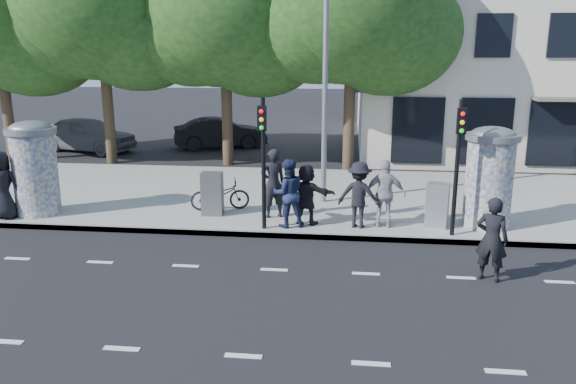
# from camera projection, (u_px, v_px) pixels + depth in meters

# --- Properties ---
(ground) EXTENTS (120.00, 120.00, 0.00)m
(ground) POSITION_uv_depth(u_px,v_px,m) (265.00, 297.00, 10.97)
(ground) COLOR black
(ground) RESTS_ON ground
(sidewalk) EXTENTS (40.00, 8.00, 0.15)m
(sidewalk) POSITION_uv_depth(u_px,v_px,m) (300.00, 196.00, 18.18)
(sidewalk) COLOR gray
(sidewalk) RESTS_ON ground
(curb) EXTENTS (40.00, 0.10, 0.16)m
(curb) POSITION_uv_depth(u_px,v_px,m) (286.00, 235.00, 14.37)
(curb) COLOR slate
(curb) RESTS_ON ground
(lane_dash_near) EXTENTS (32.00, 0.12, 0.01)m
(lane_dash_near) POSITION_uv_depth(u_px,v_px,m) (243.00, 356.00, 8.85)
(lane_dash_near) COLOR silver
(lane_dash_near) RESTS_ON ground
(lane_dash_far) EXTENTS (32.00, 0.12, 0.01)m
(lane_dash_far) POSITION_uv_depth(u_px,v_px,m) (274.00, 270.00, 12.32)
(lane_dash_far) COLOR silver
(lane_dash_far) RESTS_ON ground
(ad_column_left) EXTENTS (1.36, 1.36, 2.65)m
(ad_column_left) POSITION_uv_depth(u_px,v_px,m) (35.00, 166.00, 15.71)
(ad_column_left) COLOR beige
(ad_column_left) RESTS_ON sidewalk
(ad_column_right) EXTENTS (1.36, 1.36, 2.65)m
(ad_column_right) POSITION_uv_depth(u_px,v_px,m) (489.00, 175.00, 14.55)
(ad_column_right) COLOR beige
(ad_column_right) RESTS_ON sidewalk
(traffic_pole_near) EXTENTS (0.22, 0.31, 3.40)m
(traffic_pole_near) POSITION_uv_depth(u_px,v_px,m) (263.00, 150.00, 14.14)
(traffic_pole_near) COLOR black
(traffic_pole_near) RESTS_ON sidewalk
(traffic_pole_far) EXTENTS (0.22, 0.31, 3.40)m
(traffic_pole_far) POSITION_uv_depth(u_px,v_px,m) (458.00, 154.00, 13.62)
(traffic_pole_far) COLOR black
(traffic_pole_far) RESTS_ON sidewalk
(street_lamp) EXTENTS (0.25, 0.93, 8.00)m
(street_lamp) POSITION_uv_depth(u_px,v_px,m) (326.00, 46.00, 16.09)
(street_lamp) COLOR slate
(street_lamp) RESTS_ON sidewalk
(tree_mid_left) EXTENTS (7.20, 7.20, 9.57)m
(tree_mid_left) POSITION_uv_depth(u_px,v_px,m) (100.00, 3.00, 22.33)
(tree_mid_left) COLOR #38281C
(tree_mid_left) RESTS_ON ground
(tree_near_left) EXTENTS (6.80, 6.80, 8.97)m
(tree_near_left) POSITION_uv_depth(u_px,v_px,m) (224.00, 14.00, 22.08)
(tree_near_left) COLOR #38281C
(tree_near_left) RESTS_ON ground
(tree_center) EXTENTS (7.00, 7.00, 9.30)m
(tree_center) POSITION_uv_depth(u_px,v_px,m) (352.00, 5.00, 21.09)
(tree_center) COLOR #38281C
(tree_center) RESTS_ON ground
(building) EXTENTS (20.30, 15.85, 12.00)m
(building) POSITION_uv_depth(u_px,v_px,m) (568.00, 22.00, 27.43)
(building) COLOR beige
(building) RESTS_ON ground
(ped_a) EXTENTS (0.93, 0.61, 1.88)m
(ped_a) POSITION_uv_depth(u_px,v_px,m) (2.00, 185.00, 15.36)
(ped_a) COLOR black
(ped_a) RESTS_ON sidewalk
(ped_b) EXTENTS (0.83, 0.71, 1.93)m
(ped_b) POSITION_uv_depth(u_px,v_px,m) (273.00, 183.00, 15.47)
(ped_b) COLOR black
(ped_b) RESTS_ON sidewalk
(ped_c) EXTENTS (1.05, 0.92, 1.82)m
(ped_c) POSITION_uv_depth(u_px,v_px,m) (288.00, 193.00, 14.65)
(ped_c) COLOR #1B2445
(ped_c) RESTS_ON sidewalk
(ped_d) EXTENTS (1.24, 0.87, 1.74)m
(ped_d) POSITION_uv_depth(u_px,v_px,m) (359.00, 195.00, 14.61)
(ped_d) COLOR black
(ped_d) RESTS_ON sidewalk
(ped_e) EXTENTS (1.10, 0.69, 1.80)m
(ped_e) POSITION_uv_depth(u_px,v_px,m) (385.00, 194.00, 14.61)
(ped_e) COLOR #A6A6A9
(ped_e) RESTS_ON sidewalk
(ped_f) EXTENTS (1.60, 0.93, 1.63)m
(ped_f) POSITION_uv_depth(u_px,v_px,m) (306.00, 194.00, 14.89)
(ped_f) COLOR black
(ped_f) RESTS_ON sidewalk
(man_road) EXTENTS (0.78, 0.66, 1.80)m
(man_road) POSITION_uv_depth(u_px,v_px,m) (492.00, 239.00, 11.58)
(man_road) COLOR black
(man_road) RESTS_ON ground
(bicycle) EXTENTS (1.03, 1.80, 0.89)m
(bicycle) POSITION_uv_depth(u_px,v_px,m) (220.00, 195.00, 16.31)
(bicycle) COLOR black
(bicycle) RESTS_ON sidewalk
(cabinet_left) EXTENTS (0.60, 0.45, 1.22)m
(cabinet_left) POSITION_uv_depth(u_px,v_px,m) (212.00, 194.00, 15.78)
(cabinet_left) COLOR #5C5F60
(cabinet_left) RESTS_ON sidewalk
(cabinet_right) EXTENTS (0.65, 0.55, 1.18)m
(cabinet_right) POSITION_uv_depth(u_px,v_px,m) (437.00, 205.00, 14.71)
(cabinet_right) COLOR gray
(cabinet_right) RESTS_ON sidewalk
(car_left) EXTENTS (3.24, 5.15, 1.63)m
(car_left) POSITION_uv_depth(u_px,v_px,m) (87.00, 134.00, 26.52)
(car_left) COLOR slate
(car_left) RESTS_ON ground
(car_mid) EXTENTS (2.96, 4.71, 1.46)m
(car_mid) POSITION_uv_depth(u_px,v_px,m) (220.00, 133.00, 27.43)
(car_mid) COLOR black
(car_mid) RESTS_ON ground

